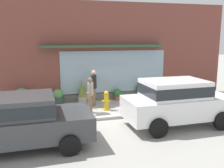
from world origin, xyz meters
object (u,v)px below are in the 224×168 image
object	(u,v)px
parked_car_white	(177,100)
potted_plant_by_entrance	(117,94)
potted_plant_window_left	(58,97)
potted_plant_doorstep	(141,90)
pedestrian_passerby	(94,85)
parked_car_dark_gray	(20,119)
potted_plant_window_center	(22,97)
fire_hydrant	(106,101)
pedestrian_with_handbag	(90,93)
potted_plant_window_right	(82,91)

from	to	relation	value
parked_car_white	potted_plant_by_entrance	bearing A→B (deg)	102.51
potted_plant_window_left	potted_plant_by_entrance	bearing A→B (deg)	0.09
potted_plant_doorstep	potted_plant_by_entrance	distance (m)	1.37
pedestrian_passerby	parked_car_dark_gray	bearing A→B (deg)	-13.81
potted_plant_window_left	potted_plant_window_center	world-z (taller)	potted_plant_window_center
potted_plant_window_left	potted_plant_window_center	bearing A→B (deg)	-177.49
parked_car_dark_gray	potted_plant_window_left	bearing A→B (deg)	72.60
fire_hydrant	potted_plant_doorstep	distance (m)	2.91
pedestrian_with_handbag	parked_car_dark_gray	size ratio (longest dim) A/B	0.38
pedestrian_passerby	parked_car_white	bearing A→B (deg)	58.53
pedestrian_passerby	parked_car_dark_gray	world-z (taller)	pedestrian_passerby
potted_plant_window_left	fire_hydrant	bearing A→B (deg)	-37.62
potted_plant_doorstep	potted_plant_window_right	size ratio (longest dim) A/B	0.67
fire_hydrant	parked_car_white	xyz separation A→B (m)	(2.03, -2.67, 0.54)
parked_car_dark_gray	potted_plant_window_center	size ratio (longest dim) A/B	4.41
potted_plant_window_center	potted_plant_by_entrance	xyz separation A→B (m)	(4.72, 0.08, -0.16)
fire_hydrant	parked_car_white	bearing A→B (deg)	-52.73
fire_hydrant	pedestrian_passerby	world-z (taller)	pedestrian_passerby
fire_hydrant	potted_plant_by_entrance	xyz separation A→B (m)	(0.99, 1.58, -0.10)
potted_plant_window_left	potted_plant_doorstep	xyz separation A→B (m)	(4.40, 0.14, 0.06)
parked_car_white	pedestrian_with_handbag	bearing A→B (deg)	138.01
parked_car_dark_gray	parked_car_white	size ratio (longest dim) A/B	1.00
pedestrian_with_handbag	potted_plant_by_entrance	bearing A→B (deg)	165.17
potted_plant_doorstep	parked_car_white	bearing A→B (deg)	-94.17
pedestrian_passerby	parked_car_dark_gray	distance (m)	5.02
potted_plant_window_center	parked_car_white	bearing A→B (deg)	-35.92
parked_car_white	potted_plant_window_center	bearing A→B (deg)	142.87
potted_plant_window_center	potted_plant_by_entrance	world-z (taller)	potted_plant_window_center
parked_car_dark_gray	potted_plant_window_left	distance (m)	4.99
potted_plant_doorstep	pedestrian_with_handbag	bearing A→B (deg)	-148.08
potted_plant_window_left	pedestrian_with_handbag	bearing A→B (deg)	-55.21
fire_hydrant	pedestrian_passerby	bearing A→B (deg)	116.64
parked_car_white	potted_plant_window_left	size ratio (longest dim) A/B	5.29
parked_car_dark_gray	potted_plant_window_left	xyz separation A→B (m)	(1.39, 4.77, -0.51)
potted_plant_doorstep	potted_plant_window_right	xyz separation A→B (m)	(-3.19, -0.07, 0.13)
pedestrian_passerby	potted_plant_by_entrance	size ratio (longest dim) A/B	2.87
potted_plant_window_right	pedestrian_passerby	bearing A→B (deg)	-62.77
parked_car_white	potted_plant_window_center	size ratio (longest dim) A/B	4.39
potted_plant_window_right	potted_plant_window_left	bearing A→B (deg)	-176.72
parked_car_dark_gray	potted_plant_by_entrance	size ratio (longest dim) A/B	6.78
fire_hydrant	parked_car_white	size ratio (longest dim) A/B	0.22
parked_car_dark_gray	potted_plant_by_entrance	world-z (taller)	parked_car_dark_gray
parked_car_dark_gray	potted_plant_by_entrance	xyz separation A→B (m)	(4.43, 4.77, -0.56)
fire_hydrant	potted_plant_by_entrance	bearing A→B (deg)	57.89
parked_car_dark_gray	potted_plant_window_center	bearing A→B (deg)	92.41
potted_plant_window_left	potted_plant_doorstep	distance (m)	4.40
potted_plant_window_center	potted_plant_window_right	bearing A→B (deg)	2.83
potted_plant_by_entrance	fire_hydrant	bearing A→B (deg)	-122.11
potted_plant_doorstep	fire_hydrant	bearing A→B (deg)	-143.90
pedestrian_with_handbag	potted_plant_window_center	distance (m)	3.44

